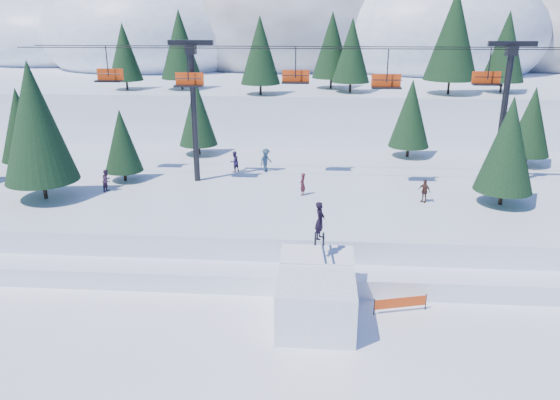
# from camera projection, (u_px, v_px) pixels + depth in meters

# --- Properties ---
(ground) EXTENTS (160.00, 160.00, 0.00)m
(ground) POSITION_uv_depth(u_px,v_px,m) (310.00, 352.00, 24.65)
(ground) COLOR white
(ground) RESTS_ON ground
(mid_shelf) EXTENTS (70.00, 22.00, 2.50)m
(mid_shelf) POSITION_uv_depth(u_px,v_px,m) (316.00, 199.00, 41.23)
(mid_shelf) COLOR white
(mid_shelf) RESTS_ON ground
(berm) EXTENTS (70.00, 6.00, 1.10)m
(berm) POSITION_uv_depth(u_px,v_px,m) (313.00, 265.00, 32.02)
(berm) COLOR white
(berm) RESTS_ON ground
(mountain_ridge) EXTENTS (119.00, 60.41, 26.46)m
(mountain_ridge) POSITION_uv_depth(u_px,v_px,m) (290.00, 45.00, 91.07)
(mountain_ridge) COLOR white
(mountain_ridge) RESTS_ON ground
(jump_kicker) EXTENTS (3.74, 5.10, 5.76)m
(jump_kicker) POSITION_uv_depth(u_px,v_px,m) (316.00, 296.00, 26.76)
(jump_kicker) COLOR white
(jump_kicker) RESTS_ON ground
(chairlift) EXTENTS (46.00, 3.21, 10.28)m
(chairlift) POSITION_uv_depth(u_px,v_px,m) (345.00, 91.00, 38.53)
(chairlift) COLOR black
(chairlift) RESTS_ON mid_shelf
(conifer_stand) EXTENTS (63.78, 17.74, 9.29)m
(conifer_stand) POSITION_uv_depth(u_px,v_px,m) (317.00, 127.00, 39.86)
(conifer_stand) COLOR black
(conifer_stand) RESTS_ON mid_shelf
(distant_skiers) EXTENTS (30.07, 8.85, 1.86)m
(distant_skiers) POSITION_uv_depth(u_px,v_px,m) (283.00, 168.00, 41.61)
(distant_skiers) COLOR #294157
(distant_skiers) RESTS_ON mid_shelf
(banner_near) EXTENTS (2.76, 0.79, 0.90)m
(banner_near) POSITION_uv_depth(u_px,v_px,m) (400.00, 303.00, 27.81)
(banner_near) COLOR black
(banner_near) RESTS_ON ground
(banner_far) EXTENTS (2.71, 0.97, 0.90)m
(banner_far) POSITION_uv_depth(u_px,v_px,m) (523.00, 292.00, 28.89)
(banner_far) COLOR black
(banner_far) RESTS_ON ground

